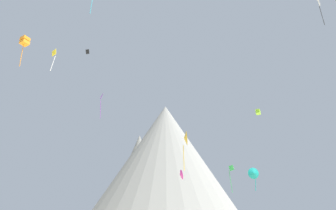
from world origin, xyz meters
TOP-DOWN VIEW (x-y plane):
  - rock_massif at (-1.67, 98.25)m, footprint 93.59×93.59m
  - kite_green_mid at (8.80, 46.57)m, footprint 0.93×0.67m
  - kite_orange_high at (-23.07, 23.36)m, footprint 1.43×1.44m
  - kite_white_high at (19.57, 25.91)m, footprint 0.54×0.69m
  - kite_black_high at (-17.24, 38.95)m, footprint 0.76×0.19m
  - kite_violet_high at (-16.39, 56.51)m, footprint 1.30×2.16m
  - kite_gold_mid at (-1.63, 24.54)m, footprint 0.60×1.90m
  - kite_lime_high at (17.01, 54.24)m, footprint 1.23×1.25m
  - kite_yellow_high at (-19.27, 24.33)m, footprint 0.76×0.80m
  - kite_teal_mid at (9.75, 35.16)m, footprint 1.75×0.50m
  - kite_magenta_mid at (-0.46, 44.51)m, footprint 0.94×1.81m

SIDE VIEW (x-z plane):
  - kite_teal_mid at x=9.75m, z-range 14.25..17.82m
  - kite_magenta_mid at x=-0.46m, z-range 16.90..18.67m
  - kite_gold_mid at x=-1.63m, z-range 15.38..20.52m
  - kite_green_mid at x=8.80m, z-range 16.24..21.19m
  - rock_massif at x=-1.67m, z-range -0.86..51.68m
  - kite_yellow_high at x=-19.27m, z-range 27.65..30.87m
  - kite_orange_high at x=-23.07m, z-range 28.54..32.93m
  - kite_lime_high at x=17.01m, z-range 33.07..34.15m
  - kite_violet_high at x=-16.39m, z-range 34.25..40.13m
  - kite_black_high at x=-17.24m, z-range 37.76..38.81m
  - kite_white_high at x=19.57m, z-range 37.59..42.79m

